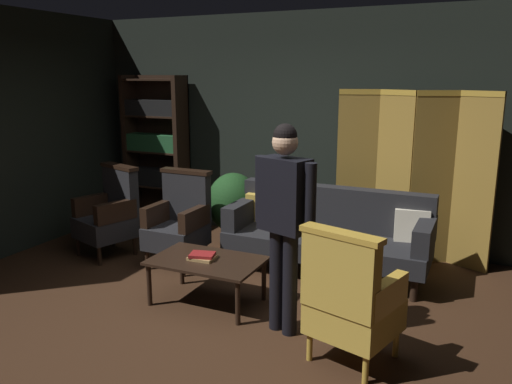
{
  "coord_description": "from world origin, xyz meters",
  "views": [
    {
      "loc": [
        2.01,
        -3.58,
        2.06
      ],
      "look_at": [
        0.0,
        0.8,
        0.95
      ],
      "focal_mm": 35.88,
      "sensor_mm": 36.0,
      "label": 1
    }
  ],
  "objects_px": {
    "standing_figure": "(284,210)",
    "book_red_leather": "(202,255)",
    "potted_plant": "(233,205)",
    "velvet_couch": "(329,230)",
    "book_tan_leather": "(202,258)",
    "armchair_wing_left": "(110,214)",
    "armchair_wing_right": "(179,221)",
    "bookshelf": "(156,148)",
    "coffee_table": "(207,264)",
    "folding_screen": "(413,174)",
    "armchair_gilt_accent": "(351,300)"
  },
  "relations": [
    {
      "from": "velvet_couch",
      "to": "armchair_gilt_accent",
      "type": "relative_size",
      "value": 2.04
    },
    {
      "from": "standing_figure",
      "to": "book_red_leather",
      "type": "height_order",
      "value": "standing_figure"
    },
    {
      "from": "book_tan_leather",
      "to": "potted_plant",
      "type": "bearing_deg",
      "value": 106.81
    },
    {
      "from": "armchair_wing_left",
      "to": "book_red_leather",
      "type": "height_order",
      "value": "armchair_wing_left"
    },
    {
      "from": "folding_screen",
      "to": "potted_plant",
      "type": "bearing_deg",
      "value": -167.08
    },
    {
      "from": "bookshelf",
      "to": "velvet_couch",
      "type": "relative_size",
      "value": 0.97
    },
    {
      "from": "coffee_table",
      "to": "book_red_leather",
      "type": "xyz_separation_m",
      "value": [
        -0.04,
        -0.01,
        0.09
      ]
    },
    {
      "from": "folding_screen",
      "to": "armchair_wing_right",
      "type": "distance_m",
      "value": 2.62
    },
    {
      "from": "armchair_gilt_accent",
      "to": "book_tan_leather",
      "type": "xyz_separation_m",
      "value": [
        -1.48,
        0.43,
        -0.06
      ]
    },
    {
      "from": "armchair_gilt_accent",
      "to": "bookshelf",
      "type": "bearing_deg",
      "value": 144.33
    },
    {
      "from": "potted_plant",
      "to": "book_red_leather",
      "type": "height_order",
      "value": "potted_plant"
    },
    {
      "from": "bookshelf",
      "to": "coffee_table",
      "type": "height_order",
      "value": "bookshelf"
    },
    {
      "from": "folding_screen",
      "to": "book_red_leather",
      "type": "xyz_separation_m",
      "value": [
        -1.54,
        -1.96,
        -0.52
      ]
    },
    {
      "from": "standing_figure",
      "to": "book_red_leather",
      "type": "distance_m",
      "value": 1.06
    },
    {
      "from": "folding_screen",
      "to": "book_red_leather",
      "type": "relative_size",
      "value": 8.71
    },
    {
      "from": "armchair_wing_right",
      "to": "book_red_leather",
      "type": "relative_size",
      "value": 4.77
    },
    {
      "from": "bookshelf",
      "to": "armchair_gilt_accent",
      "type": "distance_m",
      "value": 4.18
    },
    {
      "from": "standing_figure",
      "to": "book_tan_leather",
      "type": "bearing_deg",
      "value": 167.34
    },
    {
      "from": "folding_screen",
      "to": "book_tan_leather",
      "type": "distance_m",
      "value": 2.55
    },
    {
      "from": "velvet_couch",
      "to": "potted_plant",
      "type": "bearing_deg",
      "value": 168.18
    },
    {
      "from": "armchair_wing_left",
      "to": "potted_plant",
      "type": "distance_m",
      "value": 1.44
    },
    {
      "from": "coffee_table",
      "to": "armchair_wing_left",
      "type": "relative_size",
      "value": 0.96
    },
    {
      "from": "coffee_table",
      "to": "book_red_leather",
      "type": "relative_size",
      "value": 4.58
    },
    {
      "from": "armchair_wing_right",
      "to": "standing_figure",
      "type": "height_order",
      "value": "standing_figure"
    },
    {
      "from": "velvet_couch",
      "to": "armchair_wing_right",
      "type": "xyz_separation_m",
      "value": [
        -1.55,
        -0.5,
        0.04
      ]
    },
    {
      "from": "bookshelf",
      "to": "potted_plant",
      "type": "xyz_separation_m",
      "value": [
        1.43,
        -0.47,
        -0.54
      ]
    },
    {
      "from": "potted_plant",
      "to": "book_tan_leather",
      "type": "relative_size",
      "value": 3.94
    },
    {
      "from": "coffee_table",
      "to": "armchair_wing_right",
      "type": "height_order",
      "value": "armchair_wing_right"
    },
    {
      "from": "armchair_wing_left",
      "to": "book_tan_leather",
      "type": "xyz_separation_m",
      "value": [
        1.64,
        -0.68,
        -0.06
      ]
    },
    {
      "from": "velvet_couch",
      "to": "standing_figure",
      "type": "relative_size",
      "value": 1.25
    },
    {
      "from": "armchair_wing_right",
      "to": "coffee_table",
      "type": "bearing_deg",
      "value": -43.64
    },
    {
      "from": "velvet_couch",
      "to": "book_red_leather",
      "type": "distance_m",
      "value": 1.48
    },
    {
      "from": "book_tan_leather",
      "to": "book_red_leather",
      "type": "bearing_deg",
      "value": 0.0
    },
    {
      "from": "armchair_gilt_accent",
      "to": "armchair_wing_right",
      "type": "distance_m",
      "value": 2.51
    },
    {
      "from": "coffee_table",
      "to": "bookshelf",
      "type": "bearing_deg",
      "value": 134.28
    },
    {
      "from": "armchair_wing_left",
      "to": "potted_plant",
      "type": "relative_size",
      "value": 1.13
    },
    {
      "from": "coffee_table",
      "to": "book_tan_leather",
      "type": "bearing_deg",
      "value": -169.74
    },
    {
      "from": "armchair_gilt_accent",
      "to": "book_tan_leather",
      "type": "relative_size",
      "value": 4.47
    },
    {
      "from": "velvet_couch",
      "to": "armchair_wing_left",
      "type": "distance_m",
      "value": 2.52
    },
    {
      "from": "folding_screen",
      "to": "standing_figure",
      "type": "distance_m",
      "value": 2.26
    },
    {
      "from": "velvet_couch",
      "to": "potted_plant",
      "type": "distance_m",
      "value": 1.3
    },
    {
      "from": "potted_plant",
      "to": "bookshelf",
      "type": "bearing_deg",
      "value": 161.62
    },
    {
      "from": "velvet_couch",
      "to": "book_tan_leather",
      "type": "bearing_deg",
      "value": -123.43
    },
    {
      "from": "bookshelf",
      "to": "book_tan_leather",
      "type": "xyz_separation_m",
      "value": [
        1.88,
        -1.98,
        -0.64
      ]
    },
    {
      "from": "armchair_gilt_accent",
      "to": "armchair_wing_left",
      "type": "xyz_separation_m",
      "value": [
        -3.12,
        1.12,
        0.0
      ]
    },
    {
      "from": "standing_figure",
      "to": "book_red_leather",
      "type": "relative_size",
      "value": 7.8
    },
    {
      "from": "book_tan_leather",
      "to": "armchair_gilt_accent",
      "type": "bearing_deg",
      "value": -16.35
    },
    {
      "from": "armchair_wing_left",
      "to": "potted_plant",
      "type": "xyz_separation_m",
      "value": [
        1.19,
        0.82,
        0.04
      ]
    },
    {
      "from": "folding_screen",
      "to": "standing_figure",
      "type": "bearing_deg",
      "value": -107.17
    },
    {
      "from": "bookshelf",
      "to": "book_red_leather",
      "type": "distance_m",
      "value": 2.8
    }
  ]
}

